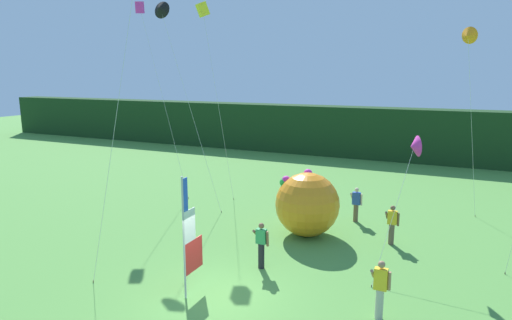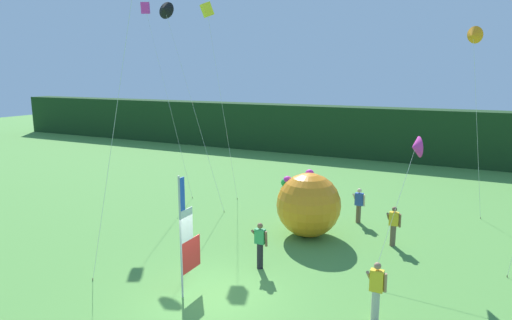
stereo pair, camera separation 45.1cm
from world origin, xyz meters
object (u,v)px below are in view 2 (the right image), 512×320
at_px(kite_magenta_delta_6, 416,147).
at_px(person_far_right, 359,204).
at_px(person_far_left, 260,244).
at_px(person_mid_field, 394,225).
at_px(kite_orange_delta_3, 473,36).
at_px(kite_black_delta_5, 165,10).
at_px(kite_yellow_box_1, 207,11).
at_px(inflatable_balloon, 308,205).
at_px(kite_magenta_box_0, 146,9).
at_px(person_near_banner, 376,290).
at_px(banner_flag, 187,237).

bearing_deg(kite_magenta_delta_6, person_far_right, 133.36).
bearing_deg(person_far_left, person_mid_field, 47.73).
distance_m(kite_orange_delta_3, kite_black_delta_5, 14.47).
distance_m(person_far_right, kite_yellow_box_1, 12.45).
xyz_separation_m(inflatable_balloon, kite_magenta_box_0, (-10.98, 3.32, 8.92)).
bearing_deg(kite_yellow_box_1, person_near_banner, -38.75).
relative_size(person_mid_field, kite_magenta_box_0, 0.15).
bearing_deg(person_near_banner, kite_black_delta_5, 150.05).
distance_m(kite_orange_delta_3, kite_magenta_delta_6, 6.83).
bearing_deg(person_far_right, kite_yellow_box_1, 175.14).
distance_m(person_mid_field, kite_orange_delta_3, 9.05).
distance_m(person_near_banner, kite_magenta_box_0, 19.62).
relative_size(person_near_banner, person_far_right, 1.06).
bearing_deg(kite_magenta_box_0, banner_flag, -46.20).
relative_size(person_far_right, kite_black_delta_5, 0.16).
relative_size(person_far_left, kite_black_delta_5, 0.16).
bearing_deg(kite_black_delta_5, person_near_banner, -29.95).
height_order(banner_flag, kite_black_delta_5, kite_black_delta_5).
bearing_deg(inflatable_balloon, person_far_left, -96.40).
height_order(banner_flag, kite_magenta_delta_6, kite_magenta_delta_6).
relative_size(person_far_left, kite_orange_delta_3, 0.19).
bearing_deg(person_far_right, banner_flag, -109.43).
height_order(kite_magenta_box_0, kite_orange_delta_3, kite_magenta_box_0).
height_order(kite_yellow_box_1, kite_black_delta_5, kite_yellow_box_1).
relative_size(inflatable_balloon, kite_yellow_box_1, 0.26).
xyz_separation_m(kite_yellow_box_1, kite_orange_delta_3, (12.54, 1.69, -1.59)).
bearing_deg(kite_black_delta_5, person_far_right, 5.14).
bearing_deg(person_mid_field, kite_magenta_delta_6, -39.93).
height_order(inflatable_balloon, kite_yellow_box_1, kite_yellow_box_1).
distance_m(person_mid_field, kite_magenta_box_0, 17.44).
distance_m(person_mid_field, person_far_left, 5.72).
relative_size(banner_flag, person_far_right, 2.36).
relative_size(person_far_right, inflatable_balloon, 0.59).
bearing_deg(kite_orange_delta_3, banner_flag, -122.41).
relative_size(person_far_right, kite_yellow_box_1, 0.16).
relative_size(person_far_left, kite_yellow_box_1, 0.16).
xyz_separation_m(person_near_banner, kite_magenta_delta_6, (0.19, 5.26, 3.20)).
height_order(person_near_banner, kite_black_delta_5, kite_black_delta_5).
xyz_separation_m(person_mid_field, person_far_right, (-1.90, 2.16, 0.00)).
distance_m(kite_yellow_box_1, kite_magenta_delta_6, 12.96).
bearing_deg(inflatable_balloon, person_near_banner, -53.98).
bearing_deg(person_far_right, person_near_banner, -73.37).
xyz_separation_m(person_far_left, kite_magenta_box_0, (-10.55, 7.10, 9.39)).
height_order(person_near_banner, person_far_left, person_near_banner).
relative_size(inflatable_balloon, kite_magenta_delta_6, 0.61).
xyz_separation_m(person_mid_field, kite_magenta_delta_6, (0.68, -0.57, 3.26)).
bearing_deg(kite_black_delta_5, person_far_left, -34.54).
height_order(person_far_right, kite_magenta_box_0, kite_magenta_box_0).
bearing_deg(person_far_right, person_mid_field, -48.70).
distance_m(person_far_right, kite_black_delta_5, 13.46).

